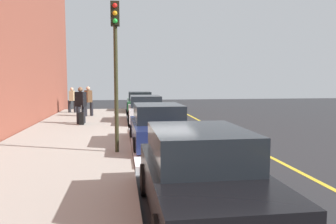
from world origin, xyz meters
name	(u,v)px	position (x,y,z in m)	size (l,w,h in m)	color
ground_plane	(158,145)	(0.00, 0.00, 0.00)	(56.00, 56.00, 0.00)	#28282B
sidewalk	(64,146)	(0.00, -3.30, 0.07)	(28.00, 4.60, 0.15)	#A39E93
lane_stripe_centre	(243,143)	(0.00, 3.20, 0.00)	(28.00, 0.14, 0.01)	gold
snow_bank_curb	(139,145)	(0.34, -0.70, 0.11)	(6.68, 0.56, 0.22)	white
parked_car_green	(140,102)	(-12.41, 0.03, 0.76)	(4.61, 1.96, 1.51)	black
parked_car_white	(146,110)	(-6.07, -0.01, 0.76)	(4.34, 1.94, 1.51)	black
parked_car_navy	(159,126)	(0.45, -0.03, 0.76)	(4.22, 1.94, 1.51)	black
parked_car_black	(201,174)	(6.27, 0.02, 0.76)	(4.15, 1.91, 1.51)	black
pedestrian_brown_coat	(88,100)	(-8.94, -3.31, 1.12)	(0.58, 0.55, 1.82)	black
pedestrian_tan_coat	(72,99)	(-11.40, -4.64, 1.06)	(0.49, 0.56, 1.72)	black
pedestrian_black_coat	(81,104)	(-5.40, -3.35, 1.14)	(0.56, 0.59, 1.86)	black
traffic_light_pole	(116,52)	(1.57, -1.45, 3.18)	(0.35, 0.26, 4.50)	#2D2D19
rolling_suitcase	(82,118)	(-4.98, -3.27, 0.46)	(0.34, 0.22, 0.97)	black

